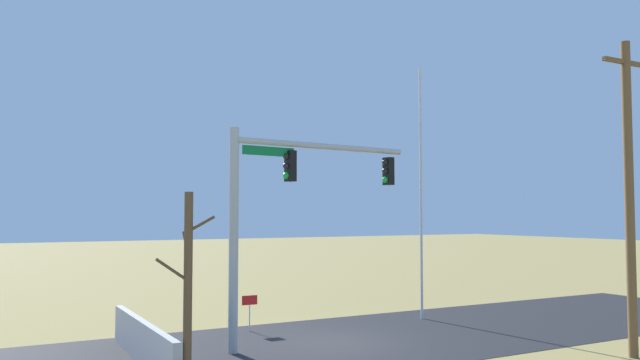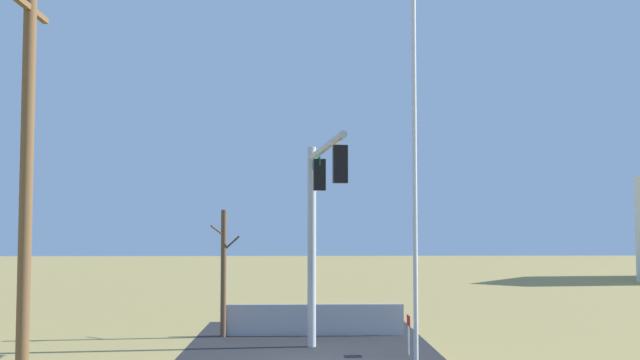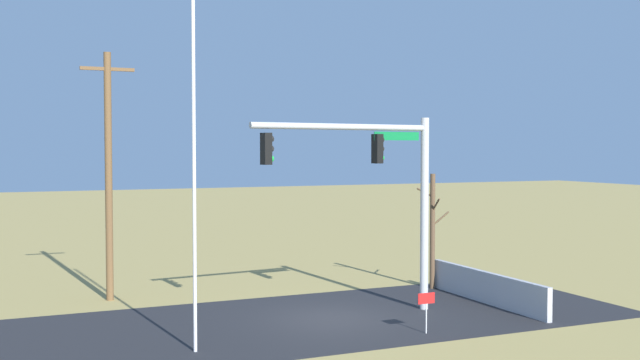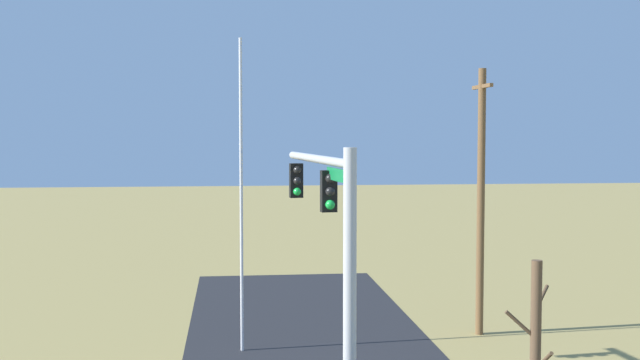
{
  "view_description": "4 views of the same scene",
  "coord_description": "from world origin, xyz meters",
  "px_view_note": "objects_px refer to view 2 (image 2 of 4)",
  "views": [
    {
      "loc": [
        10.02,
        17.09,
        4.0
      ],
      "look_at": [
        0.69,
        0.14,
        5.07
      ],
      "focal_mm": 35.04,
      "sensor_mm": 36.0,
      "label": 1
    },
    {
      "loc": [
        -21.59,
        0.33,
        3.93
      ],
      "look_at": [
        -0.45,
        -0.23,
        5.22
      ],
      "focal_mm": 42.68,
      "sensor_mm": 36.0,
      "label": 2
    },
    {
      "loc": [
        -9.94,
        -21.78,
        5.5
      ],
      "look_at": [
        -0.61,
        -0.46,
        4.52
      ],
      "focal_mm": 41.76,
      "sensor_mm": 36.0,
      "label": 3
    },
    {
      "loc": [
        19.64,
        -2.51,
        6.89
      ],
      "look_at": [
        -0.37,
        -0.26,
        5.64
      ],
      "focal_mm": 44.7,
      "sensor_mm": 36.0,
      "label": 4
    }
  ],
  "objects_px": {
    "flagpole": "(415,183)",
    "bare_tree": "(224,271)",
    "open_sign": "(408,326)",
    "signal_mast": "(319,206)",
    "utility_pole": "(26,190)"
  },
  "relations": [
    {
      "from": "utility_pole",
      "to": "open_sign",
      "type": "xyz_separation_m",
      "value": [
        7.92,
        -8.83,
        -3.74
      ]
    },
    {
      "from": "signal_mast",
      "to": "flagpole",
      "type": "xyz_separation_m",
      "value": [
        -6.79,
        -1.94,
        0.31
      ]
    },
    {
      "from": "bare_tree",
      "to": "open_sign",
      "type": "bearing_deg",
      "value": -123.62
    },
    {
      "from": "bare_tree",
      "to": "flagpole",
      "type": "bearing_deg",
      "value": -154.13
    },
    {
      "from": "signal_mast",
      "to": "open_sign",
      "type": "height_order",
      "value": "signal_mast"
    },
    {
      "from": "flagpole",
      "to": "open_sign",
      "type": "xyz_separation_m",
      "value": [
        6.78,
        -0.8,
        -3.96
      ]
    },
    {
      "from": "bare_tree",
      "to": "utility_pole",
      "type": "bearing_deg",
      "value": 166.87
    },
    {
      "from": "open_sign",
      "to": "utility_pole",
      "type": "bearing_deg",
      "value": 131.9
    },
    {
      "from": "signal_mast",
      "to": "open_sign",
      "type": "relative_size",
      "value": 5.41
    },
    {
      "from": "signal_mast",
      "to": "open_sign",
      "type": "bearing_deg",
      "value": -90.12
    },
    {
      "from": "signal_mast",
      "to": "flagpole",
      "type": "height_order",
      "value": "flagpole"
    },
    {
      "from": "flagpole",
      "to": "bare_tree",
      "type": "relative_size",
      "value": 2.15
    },
    {
      "from": "bare_tree",
      "to": "signal_mast",
      "type": "bearing_deg",
      "value": -140.6
    },
    {
      "from": "signal_mast",
      "to": "utility_pole",
      "type": "height_order",
      "value": "utility_pole"
    },
    {
      "from": "flagpole",
      "to": "utility_pole",
      "type": "xyz_separation_m",
      "value": [
        -1.14,
        8.02,
        -0.22
      ]
    }
  ]
}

